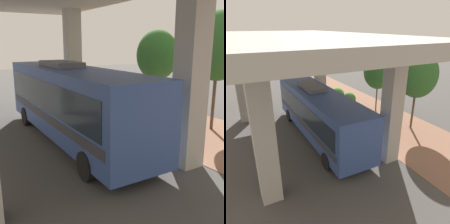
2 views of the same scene
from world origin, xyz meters
TOP-DOWN VIEW (x-y plane):
  - ground_plane at (0.00, 0.00)m, footprint 80.00×80.00m
  - sidewalk_strip at (-3.00, 0.00)m, footprint 6.00×40.00m
  - overpass at (4.00, 0.00)m, footprint 9.40×18.28m
  - bus at (3.02, 0.38)m, footprint 2.69×11.27m
  - fire_hydrant at (-1.95, 2.99)m, footprint 0.40×0.19m
  - planter_front at (-1.91, -3.64)m, footprint 1.30×1.30m
  - planter_middle at (-0.67, 0.79)m, footprint 1.25×1.25m
  - planter_back at (-1.37, -5.10)m, footprint 1.41×1.41m
  - street_tree_near at (-3.96, 2.61)m, footprint 2.88×2.88m
  - street_tree_far at (-3.86, -1.89)m, footprint 2.62×2.62m

SIDE VIEW (x-z plane):
  - ground_plane at x=0.00m, z-range 0.00..0.00m
  - sidewalk_strip at x=-3.00m, z-range 0.00..0.02m
  - fire_hydrant at x=-1.95m, z-range 0.01..1.03m
  - planter_front at x=-1.91m, z-range -0.03..1.54m
  - planter_middle at x=-0.67m, z-range 0.01..1.76m
  - planter_back at x=-1.37m, z-range 0.00..1.78m
  - bus at x=3.02m, z-range 0.15..3.75m
  - street_tree_far at x=-3.86m, z-range 1.07..6.36m
  - street_tree_near at x=-3.96m, z-range 1.28..7.31m
  - overpass at x=4.00m, z-range 2.66..9.80m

